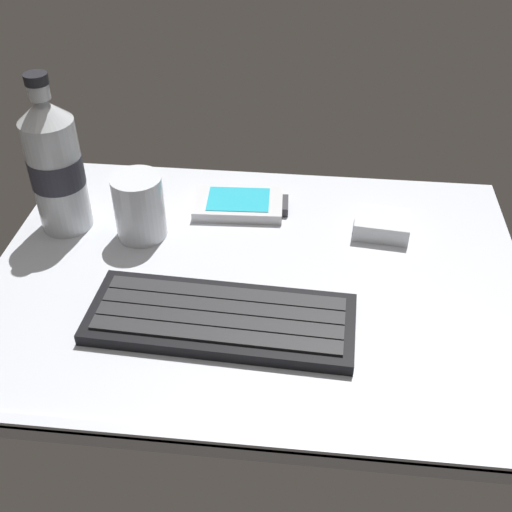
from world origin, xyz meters
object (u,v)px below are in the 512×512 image
object	(u,v)px
handheld_device	(240,204)
charger_block	(382,224)
juice_cup	(140,209)
water_bottle	(55,165)
keyboard	(221,318)

from	to	relation	value
handheld_device	charger_block	xyz separation A→B (cm)	(19.05, -3.61, 0.47)
charger_block	juice_cup	bearing A→B (deg)	-173.14
juice_cup	charger_block	xyz separation A→B (cm)	(30.85, 3.71, -2.71)
handheld_device	charger_block	distance (cm)	19.39
charger_block	water_bottle	bearing A→B (deg)	-176.35
juice_cup	water_bottle	xyz separation A→B (cm)	(-10.38, 1.08, 5.10)
handheld_device	keyboard	bearing A→B (deg)	-88.02
handheld_device	juice_cup	world-z (taller)	juice_cup
handheld_device	water_bottle	distance (cm)	24.49
keyboard	handheld_device	xyz separation A→B (cm)	(-0.78, 22.75, -0.08)
water_bottle	charger_block	size ratio (longest dim) A/B	2.97
water_bottle	juice_cup	bearing A→B (deg)	-5.96
handheld_device	juice_cup	bearing A→B (deg)	-148.18
handheld_device	water_bottle	world-z (taller)	water_bottle
handheld_device	charger_block	bearing A→B (deg)	-10.74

